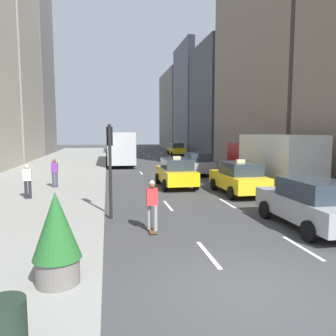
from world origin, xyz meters
name	(u,v)px	position (x,y,z in m)	size (l,w,h in m)	color
ground_plane	(245,288)	(0.00, 0.00, 0.00)	(160.00, 160.00, 0.00)	#3D3D3F
sidewalk_left	(65,165)	(-7.00, 27.00, 0.07)	(8.00, 66.00, 0.15)	gray
lane_markings	(168,168)	(2.60, 23.00, 0.01)	(5.72, 56.00, 0.01)	white
building_row_right	(235,61)	(12.00, 31.02, 11.51)	(6.00, 70.20, 34.23)	gray
taxi_lead	(176,149)	(6.80, 39.34, 0.88)	(2.02, 4.40, 1.87)	yellow
taxi_second	(239,178)	(4.00, 10.04, 0.88)	(2.02, 4.40, 1.87)	yellow
taxi_third	(176,172)	(1.20, 12.93, 0.88)	(2.02, 4.40, 1.87)	yellow
sedan_black_near	(310,203)	(4.00, 3.75, 0.87)	(2.02, 4.53, 1.72)	#9EA0A5
sedan_silver_behind	(197,163)	(4.00, 18.34, 0.87)	(2.02, 4.47, 1.71)	#9EA0A5
city_bus	(119,146)	(-1.61, 28.42, 1.79)	(2.80, 11.61, 3.25)	#B7BCC1
box_truck	(270,159)	(6.80, 11.95, 1.71)	(2.58, 8.40, 3.15)	maroon
skateboarder	(152,203)	(-1.42, 4.31, 0.96)	(0.36, 0.80, 1.75)	brown
trash_can	(4,333)	(-4.26, -1.72, 0.60)	(0.60, 0.60, 0.90)	#1E2D23
planter_with_shrub	(57,237)	(-3.90, 0.64, 1.15)	(1.00, 1.00, 1.95)	slate
pedestrian_mid_block	(28,180)	(-6.59, 10.05, 1.07)	(0.36, 0.22, 1.65)	#23232D
pedestrian_far_walking	(55,171)	(-5.83, 13.14, 1.07)	(0.36, 0.22, 1.65)	#383D51
traffic_light_pole	(110,156)	(-2.75, 6.33, 2.41)	(0.24, 0.42, 3.60)	black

